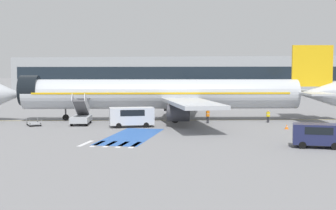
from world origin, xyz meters
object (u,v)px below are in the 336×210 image
at_px(boarding_stairs_forward, 81,117).
at_px(ground_crew_1, 268,116).
at_px(ground_crew_0, 208,115).
at_px(airliner, 166,94).
at_px(traffic_cone_0, 287,127).
at_px(terminal_building, 180,75).
at_px(service_van_0, 318,133).
at_px(service_van_1, 132,115).
at_px(fuel_tanker, 232,97).
at_px(baggage_cart, 34,123).

bearing_deg(boarding_stairs_forward, ground_crew_1, 2.94).
xyz_separation_m(boarding_stairs_forward, ground_crew_1, (23.33, 6.40, -0.06)).
height_order(ground_crew_0, ground_crew_1, ground_crew_0).
distance_m(airliner, traffic_cone_0, 17.45).
distance_m(boarding_stairs_forward, terminal_building, 82.92).
bearing_deg(ground_crew_1, service_van_0, 70.22).
relative_size(ground_crew_0, terminal_building, 0.02).
relative_size(service_van_1, ground_crew_0, 3.08).
bearing_deg(airliner, terminal_building, -4.66).
bearing_deg(fuel_tanker, ground_crew_1, -173.98).
height_order(boarding_stairs_forward, traffic_cone_0, boarding_stairs_forward).
height_order(airliner, boarding_stairs_forward, airliner).
distance_m(airliner, ground_crew_1, 14.00).
distance_m(fuel_tanker, ground_crew_0, 28.58).
relative_size(ground_crew_1, terminal_building, 0.02).
distance_m(boarding_stairs_forward, service_van_0, 30.07).
bearing_deg(ground_crew_0, service_van_1, -0.39).
distance_m(baggage_cart, ground_crew_1, 29.94).
distance_m(fuel_tanker, ground_crew_1, 26.95).
distance_m(service_van_0, terminal_building, 99.78).
bearing_deg(service_van_1, baggage_cart, 71.94).
height_order(ground_crew_0, terminal_building, terminal_building).
distance_m(ground_crew_1, terminal_building, 80.23).
bearing_deg(ground_crew_0, fuel_tanker, -126.82).
xyz_separation_m(boarding_stairs_forward, traffic_cone_0, (25.29, -0.08, -0.72)).
xyz_separation_m(airliner, ground_crew_0, (6.06, -2.65, -2.51)).
bearing_deg(traffic_cone_0, terminal_building, 107.44).
distance_m(boarding_stairs_forward, ground_crew_0, 16.18).
bearing_deg(traffic_cone_0, service_van_1, -175.53).
xyz_separation_m(service_van_0, ground_crew_0, (-11.52, 17.03, -0.20)).
relative_size(boarding_stairs_forward, ground_crew_1, 3.40).
bearing_deg(ground_crew_0, ground_crew_1, 162.97).
bearing_deg(fuel_tanker, traffic_cone_0, -173.20).
bearing_deg(service_van_1, traffic_cone_0, -107.13).
xyz_separation_m(ground_crew_1, traffic_cone_0, (1.96, -6.49, -0.66)).
xyz_separation_m(baggage_cart, terminal_building, (4.56, 85.08, 5.10)).
xyz_separation_m(service_van_0, terminal_building, (-27.92, 95.70, 4.08)).
height_order(fuel_tanker, terminal_building, terminal_building).
height_order(baggage_cart, ground_crew_1, ground_crew_1).
bearing_deg(traffic_cone_0, boarding_stairs_forward, 179.81).
distance_m(airliner, service_van_0, 26.49).
height_order(boarding_stairs_forward, service_van_1, boarding_stairs_forward).
relative_size(ground_crew_0, ground_crew_1, 1.13).
xyz_separation_m(baggage_cart, traffic_cone_0, (30.60, 2.19, 0.01)).
height_order(airliner, fuel_tanker, airliner).
distance_m(fuel_tanker, service_van_0, 46.62).
distance_m(service_van_1, traffic_cone_0, 18.37).
xyz_separation_m(airliner, terminal_building, (-10.34, 76.03, 1.78)).
bearing_deg(ground_crew_0, traffic_cone_0, 122.87).
bearing_deg(service_van_0, service_van_1, -116.54).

